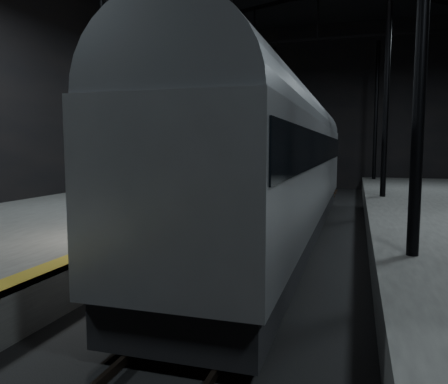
% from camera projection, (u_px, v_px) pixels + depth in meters
% --- Properties ---
extents(ground, '(44.00, 44.00, 0.00)m').
position_uv_depth(ground, '(274.00, 248.00, 14.66)').
color(ground, black).
rests_on(ground, ground).
extents(platform_left, '(9.00, 43.80, 1.00)m').
position_uv_depth(platform_left, '(82.00, 222.00, 16.79)').
color(platform_left, '#494947').
rests_on(platform_left, ground).
extents(tactile_strip, '(0.50, 43.80, 0.01)m').
position_uv_depth(tactile_strip, '(184.00, 214.00, 15.50)').
color(tactile_strip, olive).
rests_on(tactile_strip, platform_left).
extents(track, '(2.40, 43.00, 0.24)m').
position_uv_depth(track, '(275.00, 246.00, 14.66)').
color(track, '#3F3328').
rests_on(track, ground).
extents(train, '(3.07, 20.48, 5.48)m').
position_uv_depth(train, '(282.00, 156.00, 15.64)').
color(train, '#909397').
rests_on(train, ground).
extents(woman, '(0.71, 0.52, 1.79)m').
position_uv_depth(woman, '(148.00, 193.00, 14.26)').
color(woman, tan).
rests_on(woman, platform_left).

